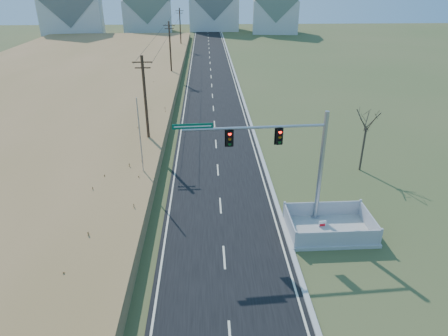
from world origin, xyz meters
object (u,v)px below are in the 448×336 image
traffic_signal_mast (293,158)px  open_sign (322,225)px  flagpole (142,152)px  bare_tree (368,119)px  fence_enclosure (329,229)px

traffic_signal_mast → open_sign: bearing=-31.1°
flagpole → bare_tree: flagpole is taller
traffic_signal_mast → bare_tree: traffic_signal_mast is taller
traffic_signal_mast → fence_enclosure: size_ratio=1.73×
open_sign → flagpole: size_ratio=0.09×
flagpole → open_sign: bearing=-28.2°
open_sign → fence_enclosure: bearing=-58.9°
open_sign → traffic_signal_mast: bearing=143.1°
flagpole → bare_tree: (18.38, 2.04, 1.75)m
fence_enclosure → bare_tree: bearing=59.0°
fence_enclosure → open_sign: 0.52m
flagpole → traffic_signal_mast: bearing=-28.3°
flagpole → fence_enclosure: bearing=-29.0°
bare_tree → flagpole: bearing=-173.7°
fence_enclosure → open_sign: size_ratio=9.06×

